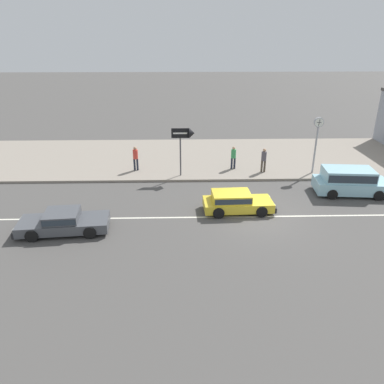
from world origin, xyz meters
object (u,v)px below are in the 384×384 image
at_px(pedestrian_near_clock, 136,157).
at_px(pedestrian_by_shop, 264,158).
at_px(street_clock, 317,132).
at_px(arrow_signboard, 188,136).
at_px(hatchback_yellow_1, 235,201).
at_px(minivan_pale_blue_3, 350,180).
at_px(pedestrian_mid_kerb, 233,156).
at_px(sedan_dark_grey_2, 63,222).

distance_m(pedestrian_near_clock, pedestrian_by_shop, 8.76).
xyz_separation_m(street_clock, arrow_signboard, (-8.47, -0.33, -0.08)).
distance_m(hatchback_yellow_1, minivan_pale_blue_3, 7.50).
relative_size(pedestrian_mid_kerb, pedestrian_by_shop, 0.96).
bearing_deg(arrow_signboard, street_clock, 2.21).
bearing_deg(sedan_dark_grey_2, pedestrian_near_clock, 72.86).
height_order(minivan_pale_blue_3, pedestrian_mid_kerb, pedestrian_mid_kerb).
bearing_deg(pedestrian_near_clock, minivan_pale_blue_3, -17.22).
bearing_deg(arrow_signboard, pedestrian_mid_kerb, 21.95).
bearing_deg(pedestrian_mid_kerb, pedestrian_by_shop, -20.17).
bearing_deg(arrow_signboard, minivan_pale_blue_3, -17.28).
relative_size(minivan_pale_blue_3, pedestrian_near_clock, 2.65).
height_order(pedestrian_near_clock, pedestrian_by_shop, pedestrian_near_clock).
height_order(hatchback_yellow_1, pedestrian_near_clock, pedestrian_near_clock).
xyz_separation_m(hatchback_yellow_1, pedestrian_by_shop, (2.67, 5.79, 0.53)).
bearing_deg(pedestrian_by_shop, street_clock, -3.68).
xyz_separation_m(sedan_dark_grey_2, minivan_pale_blue_3, (15.80, 4.30, 0.31)).
distance_m(sedan_dark_grey_2, arrow_signboard, 9.85).
bearing_deg(hatchback_yellow_1, arrow_signboard, 114.92).
xyz_separation_m(minivan_pale_blue_3, pedestrian_by_shop, (-4.47, 3.52, 0.27)).
height_order(minivan_pale_blue_3, street_clock, street_clock).
distance_m(sedan_dark_grey_2, pedestrian_mid_kerb, 12.69).
distance_m(sedan_dark_grey_2, minivan_pale_blue_3, 16.38).
bearing_deg(minivan_pale_blue_3, arrow_signboard, 162.72).
bearing_deg(hatchback_yellow_1, street_clock, 42.79).
bearing_deg(pedestrian_near_clock, arrow_signboard, -17.06).
bearing_deg(sedan_dark_grey_2, street_clock, 27.39).
bearing_deg(minivan_pale_blue_3, pedestrian_mid_kerb, 146.60).
height_order(arrow_signboard, pedestrian_by_shop, arrow_signboard).
xyz_separation_m(hatchback_yellow_1, minivan_pale_blue_3, (7.15, 2.27, 0.26)).
height_order(hatchback_yellow_1, arrow_signboard, arrow_signboard).
distance_m(hatchback_yellow_1, street_clock, 8.54).
xyz_separation_m(street_clock, pedestrian_by_shop, (-3.35, 0.22, -1.83)).
bearing_deg(minivan_pale_blue_3, sedan_dark_grey_2, -164.78).
height_order(street_clock, pedestrian_mid_kerb, street_clock).
bearing_deg(street_clock, pedestrian_by_shop, 176.32).
xyz_separation_m(sedan_dark_grey_2, pedestrian_by_shop, (11.33, 7.82, 0.58)).
xyz_separation_m(hatchback_yellow_1, arrow_signboard, (-2.44, 5.25, 2.28)).
relative_size(sedan_dark_grey_2, pedestrian_by_shop, 2.71).
bearing_deg(sedan_dark_grey_2, pedestrian_mid_kerb, 42.41).
relative_size(street_clock, pedestrian_mid_kerb, 2.37).
height_order(hatchback_yellow_1, street_clock, street_clock).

